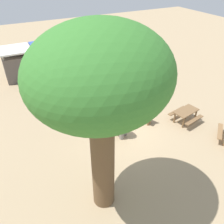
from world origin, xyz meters
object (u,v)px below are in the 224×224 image
(market_stall_white, at_px, (17,66))
(market_stall_green, at_px, (78,55))
(shade_tree_main, at_px, (100,81))
(market_stall_blue, at_px, (49,60))
(market_stall_red, at_px, (105,51))
(wooden_bench, at_px, (143,114))
(person_handler, at_px, (70,117))
(elephant, at_px, (114,121))
(picnic_table_far, at_px, (186,113))

(market_stall_white, relative_size, market_stall_green, 1.00)
(shade_tree_main, height_order, market_stall_blue, shade_tree_main)
(market_stall_green, bearing_deg, market_stall_red, 0.00)
(wooden_bench, relative_size, market_stall_red, 0.57)
(person_handler, distance_m, market_stall_red, 10.63)
(person_handler, distance_m, wooden_bench, 4.35)
(person_handler, bearing_deg, market_stall_red, 88.45)
(market_stall_white, relative_size, market_stall_red, 1.00)
(market_stall_blue, relative_size, market_stall_red, 1.00)
(market_stall_red, bearing_deg, shade_tree_main, -115.98)
(person_handler, distance_m, market_stall_blue, 8.64)
(person_handler, xyz_separation_m, wooden_bench, (4.20, -1.04, -0.48))
(elephant, distance_m, picnic_table_far, 4.51)
(person_handler, bearing_deg, picnic_table_far, 15.13)
(elephant, height_order, shade_tree_main, shade_tree_main)
(market_stall_white, distance_m, market_stall_green, 5.20)
(elephant, relative_size, market_stall_green, 0.75)
(elephant, xyz_separation_m, market_stall_green, (1.63, 9.90, 0.26))
(picnic_table_far, xyz_separation_m, market_stall_white, (-7.96, 10.86, 0.55))
(elephant, xyz_separation_m, shade_tree_main, (-2.37, -3.65, 4.56))
(elephant, height_order, picnic_table_far, elephant)
(person_handler, height_order, market_stall_blue, market_stall_blue)
(wooden_bench, relative_size, market_stall_white, 0.57)
(market_stall_blue, height_order, market_stall_red, same)
(picnic_table_far, relative_size, market_stall_green, 0.70)
(market_stall_white, bearing_deg, elephant, -70.17)
(elephant, xyz_separation_m, market_stall_red, (4.23, 9.90, 0.26))
(elephant, relative_size, market_stall_blue, 0.75)
(person_handler, xyz_separation_m, picnic_table_far, (6.45, -2.30, -0.36))
(market_stall_red, bearing_deg, market_stall_white, 180.00)
(elephant, height_order, person_handler, person_handler)
(wooden_bench, xyz_separation_m, market_stall_white, (-5.71, 9.60, 0.67))
(wooden_bench, bearing_deg, picnic_table_far, -142.65)
(picnic_table_far, bearing_deg, market_stall_green, 93.39)
(wooden_bench, distance_m, market_stall_green, 9.64)
(shade_tree_main, xyz_separation_m, wooden_bench, (4.51, 3.95, -4.96))
(elephant, distance_m, market_stall_white, 10.52)
(shade_tree_main, bearing_deg, market_stall_red, 64.02)
(wooden_bench, height_order, picnic_table_far, wooden_bench)
(wooden_bench, xyz_separation_m, market_stall_blue, (-3.11, 9.60, 0.67))
(elephant, xyz_separation_m, market_stall_blue, (-0.97, 9.90, 0.26))
(market_stall_green, xyz_separation_m, market_stall_red, (2.60, 0.00, 0.00))
(market_stall_white, distance_m, market_stall_red, 7.80)
(wooden_bench, bearing_deg, person_handler, 52.64)
(market_stall_blue, xyz_separation_m, market_stall_red, (5.20, 0.00, 0.00))
(elephant, relative_size, market_stall_white, 0.75)
(shade_tree_main, height_order, picnic_table_far, shade_tree_main)
(picnic_table_far, bearing_deg, shade_tree_main, -169.21)
(shade_tree_main, height_order, market_stall_white, shade_tree_main)
(picnic_table_far, distance_m, market_stall_green, 11.22)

